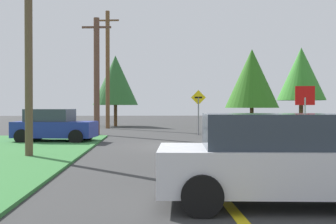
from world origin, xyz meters
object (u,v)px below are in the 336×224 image
(utility_pole_near, at_px, (28,16))
(oak_tree_left, at_px, (301,74))
(utility_pole_mid, at_px, (97,75))
(utility_pole_far, at_px, (108,69))
(car_behind_on_main_road, at_px, (284,159))
(stop_sign, at_px, (305,105))
(direction_sign, at_px, (198,107))
(parked_car_near_building, at_px, (54,126))
(oak_tree_right, at_px, (115,80))
(pine_tree_center, at_px, (252,78))

(utility_pole_near, distance_m, oak_tree_left, 28.27)
(utility_pole_near, xyz_separation_m, utility_pole_mid, (0.91, 11.42, -1.13))
(utility_pole_far, bearing_deg, car_behind_on_main_road, -77.88)
(stop_sign, relative_size, oak_tree_left, 0.36)
(car_behind_on_main_road, xyz_separation_m, utility_pole_mid, (-5.53, 18.46, 2.87))
(stop_sign, xyz_separation_m, utility_pole_mid, (-9.22, 9.90, 1.89))
(stop_sign, height_order, utility_pole_far, utility_pole_far)
(utility_pole_mid, height_order, direction_sign, utility_pole_mid)
(parked_car_near_building, bearing_deg, car_behind_on_main_road, -54.84)
(utility_pole_mid, relative_size, oak_tree_right, 1.15)
(pine_tree_center, bearing_deg, direction_sign, -124.34)
(utility_pole_near, xyz_separation_m, utility_pole_far, (0.88, 18.85, -0.05))
(parked_car_near_building, distance_m, pine_tree_center, 18.08)
(oak_tree_left, relative_size, oak_tree_right, 1.12)
(stop_sign, relative_size, oak_tree_right, 0.41)
(utility_pole_far, xyz_separation_m, oak_tree_right, (0.33, 3.71, -0.70))
(stop_sign, distance_m, pine_tree_center, 17.17)
(parked_car_near_building, bearing_deg, utility_pole_near, -77.90)
(utility_pole_far, bearing_deg, oak_tree_right, 84.85)
(utility_pole_near, height_order, direction_sign, utility_pole_near)
(car_behind_on_main_road, xyz_separation_m, utility_pole_far, (-5.56, 25.88, 3.95))
(stop_sign, xyz_separation_m, utility_pole_far, (-9.25, 17.32, 2.97))
(car_behind_on_main_road, bearing_deg, utility_pole_far, 106.63)
(utility_pole_far, bearing_deg, oak_tree_left, 10.70)
(utility_pole_mid, xyz_separation_m, utility_pole_far, (-0.03, 7.42, 1.08))
(utility_pole_near, xyz_separation_m, pine_tree_center, (12.34, 18.41, -0.82))
(parked_car_near_building, xyz_separation_m, oak_tree_left, (18.22, 15.92, 3.83))
(stop_sign, relative_size, car_behind_on_main_road, 0.54)
(car_behind_on_main_road, distance_m, utility_pole_far, 26.77)
(utility_pole_mid, bearing_deg, pine_tree_center, 31.42)
(direction_sign, height_order, oak_tree_right, oak_tree_right)
(parked_car_near_building, relative_size, pine_tree_center, 0.63)
(stop_sign, distance_m, utility_pole_near, 10.68)
(utility_pole_near, xyz_separation_m, direction_sign, (7.11, 10.76, -3.10))
(stop_sign, xyz_separation_m, car_behind_on_main_road, (-3.69, -8.56, -0.98))
(stop_sign, height_order, car_behind_on_main_road, stop_sign)
(utility_pole_near, relative_size, utility_pole_mid, 1.29)
(utility_pole_near, bearing_deg, oak_tree_right, 86.92)
(parked_car_near_building, height_order, pine_tree_center, pine_tree_center)
(direction_sign, distance_m, oak_tree_right, 13.40)
(parked_car_near_building, relative_size, utility_pole_far, 0.43)
(pine_tree_center, xyz_separation_m, oak_tree_right, (-11.13, 4.14, 0.08))
(utility_pole_mid, bearing_deg, car_behind_on_main_road, -73.32)
(parked_car_near_building, relative_size, utility_pole_mid, 0.56)
(parked_car_near_building, distance_m, oak_tree_right, 16.86)
(utility_pole_mid, bearing_deg, utility_pole_near, -94.54)
(parked_car_near_building, xyz_separation_m, utility_pole_far, (1.39, 12.74, 3.95))
(utility_pole_near, bearing_deg, stop_sign, 8.57)
(oak_tree_right, bearing_deg, pine_tree_center, -20.42)
(parked_car_near_building, height_order, utility_pole_near, utility_pole_near)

